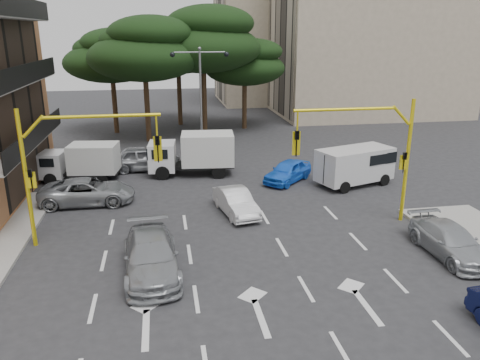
{
  "coord_description": "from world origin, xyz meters",
  "views": [
    {
      "loc": [
        -2.88,
        -17.9,
        8.95
      ],
      "look_at": [
        0.98,
        4.83,
        1.6
      ],
      "focal_mm": 35.0,
      "sensor_mm": 36.0,
      "label": 1
    }
  ],
  "objects_px": {
    "car_silver_parked": "(450,241)",
    "signal_mast_left": "(69,158)",
    "car_silver_cross_a": "(87,191)",
    "car_white_hatch": "(236,202)",
    "van_white": "(355,166)",
    "car_silver_wagon": "(151,256)",
    "car_silver_cross_b": "(145,158)",
    "box_truck_a": "(80,163)",
    "street_lamp_center": "(200,83)",
    "box_truck_b": "(192,154)",
    "signal_mast_right": "(373,145)",
    "car_blue_compact": "(288,171)"
  },
  "relations": [
    {
      "from": "car_white_hatch",
      "to": "box_truck_a",
      "type": "height_order",
      "value": "box_truck_a"
    },
    {
      "from": "car_silver_parked",
      "to": "car_white_hatch",
      "type": "bearing_deg",
      "value": 141.33
    },
    {
      "from": "signal_mast_right",
      "to": "car_white_hatch",
      "type": "height_order",
      "value": "signal_mast_right"
    },
    {
      "from": "car_silver_cross_b",
      "to": "box_truck_a",
      "type": "distance_m",
      "value": 4.24
    },
    {
      "from": "street_lamp_center",
      "to": "car_blue_compact",
      "type": "distance_m",
      "value": 9.68
    },
    {
      "from": "street_lamp_center",
      "to": "car_white_hatch",
      "type": "height_order",
      "value": "street_lamp_center"
    },
    {
      "from": "box_truck_a",
      "to": "box_truck_b",
      "type": "xyz_separation_m",
      "value": [
        6.96,
        0.21,
        0.19
      ]
    },
    {
      "from": "car_silver_parked",
      "to": "box_truck_a",
      "type": "xyz_separation_m",
      "value": [
        -16.68,
        13.19,
        0.53
      ]
    },
    {
      "from": "car_silver_cross_b",
      "to": "signal_mast_right",
      "type": "bearing_deg",
      "value": -132.83
    },
    {
      "from": "car_silver_cross_b",
      "to": "box_truck_a",
      "type": "bearing_deg",
      "value": 116.22
    },
    {
      "from": "signal_mast_right",
      "to": "van_white",
      "type": "distance_m",
      "value": 6.56
    },
    {
      "from": "signal_mast_right",
      "to": "van_white",
      "type": "bearing_deg",
      "value": 73.5
    },
    {
      "from": "car_silver_cross_b",
      "to": "car_silver_wagon",
      "type": "bearing_deg",
      "value": -175.29
    },
    {
      "from": "street_lamp_center",
      "to": "car_silver_cross_a",
      "type": "bearing_deg",
      "value": -127.97
    },
    {
      "from": "signal_mast_left",
      "to": "box_truck_b",
      "type": "bearing_deg",
      "value": 58.69
    },
    {
      "from": "car_silver_cross_a",
      "to": "street_lamp_center",
      "type": "bearing_deg",
      "value": -37.71
    },
    {
      "from": "car_silver_parked",
      "to": "signal_mast_left",
      "type": "bearing_deg",
      "value": 164.46
    },
    {
      "from": "signal_mast_right",
      "to": "street_lamp_center",
      "type": "xyz_separation_m",
      "value": [
        -6.8,
        14.01,
        1.54
      ]
    },
    {
      "from": "car_silver_parked",
      "to": "signal_mast_right",
      "type": "bearing_deg",
      "value": 114.52
    },
    {
      "from": "signal_mast_right",
      "to": "car_silver_parked",
      "type": "relative_size",
      "value": 1.36
    },
    {
      "from": "car_silver_parked",
      "to": "box_truck_a",
      "type": "distance_m",
      "value": 21.27
    },
    {
      "from": "signal_mast_right",
      "to": "signal_mast_left",
      "type": "height_order",
      "value": "same"
    },
    {
      "from": "signal_mast_left",
      "to": "street_lamp_center",
      "type": "bearing_deg",
      "value": 64.09
    },
    {
      "from": "car_silver_cross_a",
      "to": "signal_mast_left",
      "type": "bearing_deg",
      "value": -177.24
    },
    {
      "from": "car_silver_cross_b",
      "to": "van_white",
      "type": "distance_m",
      "value": 13.68
    },
    {
      "from": "car_white_hatch",
      "to": "van_white",
      "type": "xyz_separation_m",
      "value": [
        7.85,
        3.5,
        0.52
      ]
    },
    {
      "from": "street_lamp_center",
      "to": "car_white_hatch",
      "type": "bearing_deg",
      "value": -86.84
    },
    {
      "from": "car_white_hatch",
      "to": "car_silver_wagon",
      "type": "relative_size",
      "value": 0.77
    },
    {
      "from": "car_silver_cross_a",
      "to": "car_silver_parked",
      "type": "bearing_deg",
      "value": -119.26
    },
    {
      "from": "signal_mast_right",
      "to": "signal_mast_left",
      "type": "xyz_separation_m",
      "value": [
        -13.61,
        0.0,
        0.0
      ]
    },
    {
      "from": "car_silver_wagon",
      "to": "car_silver_cross_b",
      "type": "relative_size",
      "value": 1.04
    },
    {
      "from": "street_lamp_center",
      "to": "box_truck_a",
      "type": "bearing_deg",
      "value": -149.46
    },
    {
      "from": "car_silver_parked",
      "to": "car_silver_cross_b",
      "type": "bearing_deg",
      "value": 129.24
    },
    {
      "from": "signal_mast_right",
      "to": "car_silver_cross_a",
      "type": "distance_m",
      "value": 15.05
    },
    {
      "from": "signal_mast_right",
      "to": "box_truck_a",
      "type": "height_order",
      "value": "signal_mast_right"
    },
    {
      "from": "car_blue_compact",
      "to": "street_lamp_center",
      "type": "bearing_deg",
      "value": 169.0
    },
    {
      "from": "car_silver_wagon",
      "to": "van_white",
      "type": "height_order",
      "value": "van_white"
    },
    {
      "from": "signal_mast_right",
      "to": "van_white",
      "type": "height_order",
      "value": "signal_mast_right"
    },
    {
      "from": "signal_mast_left",
      "to": "car_silver_parked",
      "type": "relative_size",
      "value": 1.36
    },
    {
      "from": "car_silver_cross_b",
      "to": "box_truck_a",
      "type": "height_order",
      "value": "box_truck_a"
    },
    {
      "from": "signal_mast_left",
      "to": "car_silver_wagon",
      "type": "bearing_deg",
      "value": -45.64
    },
    {
      "from": "car_silver_parked",
      "to": "car_silver_cross_a",
      "type": "bearing_deg",
      "value": 149.03
    },
    {
      "from": "car_silver_wagon",
      "to": "box_truck_b",
      "type": "bearing_deg",
      "value": 75.48
    },
    {
      "from": "car_blue_compact",
      "to": "van_white",
      "type": "height_order",
      "value": "van_white"
    },
    {
      "from": "signal_mast_right",
      "to": "car_silver_parked",
      "type": "bearing_deg",
      "value": -64.03
    },
    {
      "from": "car_silver_cross_a",
      "to": "box_truck_a",
      "type": "distance_m",
      "value": 4.42
    },
    {
      "from": "car_blue_compact",
      "to": "car_silver_parked",
      "type": "distance_m",
      "value": 11.61
    },
    {
      "from": "signal_mast_left",
      "to": "car_silver_cross_a",
      "type": "height_order",
      "value": "signal_mast_left"
    },
    {
      "from": "street_lamp_center",
      "to": "box_truck_b",
      "type": "xyz_separation_m",
      "value": [
        -1.02,
        -4.5,
        -4.07
      ]
    },
    {
      "from": "car_white_hatch",
      "to": "car_silver_wagon",
      "type": "distance_m",
      "value": 6.96
    }
  ]
}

